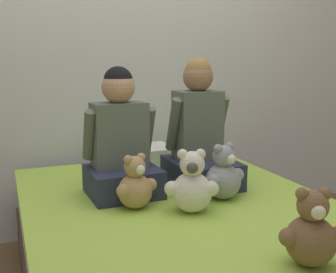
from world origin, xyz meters
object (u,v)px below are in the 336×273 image
child_on_right (199,137)px  teddy_bear_held_by_left_child (135,186)px  child_on_left (121,144)px  teddy_bear_held_by_right_child (223,176)px  pillow_at_headboard (134,157)px  teddy_bear_at_foot_of_bed (311,233)px  bed (192,266)px  teddy_bear_between_children (191,186)px

child_on_right → teddy_bear_held_by_left_child: 0.50m
child_on_left → teddy_bear_held_by_right_child: (0.42, -0.26, -0.14)m
child_on_left → pillow_at_headboard: bearing=64.5°
child_on_left → teddy_bear_at_foot_of_bed: size_ratio=2.38×
teddy_bear_held_by_left_child → pillow_at_headboard: size_ratio=0.52×
teddy_bear_held_by_right_child → pillow_at_headboard: (-0.21, 0.75, -0.06)m
teddy_bear_held_by_right_child → pillow_at_headboard: bearing=88.1°
bed → child_on_right: 0.65m
child_on_left → pillow_at_headboard: size_ratio=1.30×
bed → pillow_at_headboard: pillow_at_headboard is taller
pillow_at_headboard → child_on_right: bearing=-67.0°
child_on_left → teddy_bear_held_by_left_child: (0.00, -0.22, -0.14)m
child_on_left → pillow_at_headboard: (0.21, 0.49, -0.19)m
teddy_bear_held_by_right_child → teddy_bear_at_foot_of_bed: bearing=-112.2°
teddy_bear_held_by_left_child → teddy_bear_held_by_right_child: (0.42, -0.03, 0.01)m
teddy_bear_at_foot_of_bed → teddy_bear_between_children: bearing=124.3°
bed → teddy_bear_between_children: bearing=117.7°
teddy_bear_held_by_left_child → teddy_bear_at_foot_of_bed: bearing=-80.2°
child_on_right → pillow_at_headboard: size_ratio=1.38×
child_on_right → teddy_bear_between_children: size_ratio=2.37×
bed → teddy_bear_at_foot_of_bed: size_ratio=7.91×
child_on_left → pillow_at_headboard: 0.57m
teddy_bear_between_children → child_on_left: bearing=141.6°
teddy_bear_held_by_left_child → teddy_bear_held_by_right_child: 0.42m
teddy_bear_held_by_left_child → pillow_at_headboard: 0.75m
child_on_left → teddy_bear_held_by_left_child: 0.27m
child_on_left → teddy_bear_at_foot_of_bed: (0.36, -0.92, -0.14)m
child_on_right → teddy_bear_held_by_left_child: size_ratio=2.68×
teddy_bear_at_foot_of_bed → teddy_bear_held_by_right_child: bearing=104.3°
bed → teddy_bear_between_children: teddy_bear_between_children is taller
pillow_at_headboard → child_on_left: bearing=-113.6°
child_on_right → teddy_bear_at_foot_of_bed: 0.94m
teddy_bear_at_foot_of_bed → teddy_bear_held_by_left_child: bearing=136.5°
teddy_bear_held_by_right_child → teddy_bear_between_children: teddy_bear_between_children is taller
pillow_at_headboard → teddy_bear_held_by_left_child: bearing=-106.5°
child_on_right → teddy_bear_at_foot_of_bed: bearing=-93.5°
teddy_bear_between_children → pillow_at_headboard: bearing=111.0°
bed → teddy_bear_held_by_left_child: 0.43m
child_on_left → child_on_right: (0.42, 0.00, 0.00)m
child_on_left → teddy_bear_between_children: child_on_left is taller
teddy_bear_held_by_right_child → pillow_at_headboard: teddy_bear_held_by_right_child is taller
child_on_right → child_on_left: bearing=-179.5°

